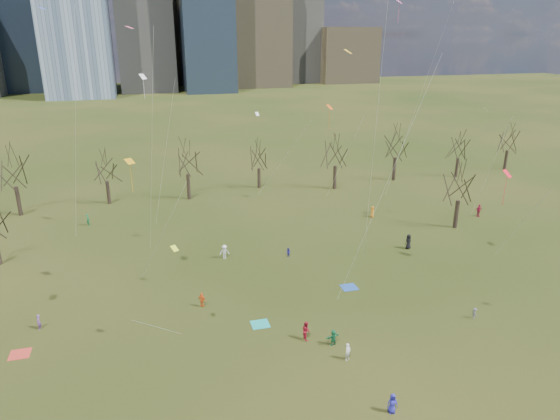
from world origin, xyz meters
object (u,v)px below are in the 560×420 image
object	(u,v)px
blanket_crimson	(20,354)
person_0	(392,404)
person_1	(348,352)
blanket_navy	(349,287)
blanket_teal	(260,324)
person_4	(202,300)
person_2	(306,330)

from	to	relation	value
blanket_crimson	person_0	world-z (taller)	person_0
person_1	blanket_navy	bearing A→B (deg)	34.48
blanket_teal	person_4	xyz separation A→B (m)	(-4.58, 4.45, 0.73)
person_2	person_1	bearing A→B (deg)	-151.60
person_2	person_4	bearing A→B (deg)	41.31
person_0	person_2	bearing A→B (deg)	116.46
person_0	person_4	xyz separation A→B (m)	(-10.69, 17.56, -0.01)
blanket_teal	person_1	xyz separation A→B (m)	(5.51, -6.84, 0.72)
blanket_navy	person_2	world-z (taller)	person_2
blanket_teal	person_4	size ratio (longest dim) A/B	1.08
blanket_crimson	person_0	distance (m)	29.46
blanket_navy	person_2	size ratio (longest dim) A/B	0.96
person_1	person_2	size ratio (longest dim) A/B	0.88
blanket_navy	person_4	size ratio (longest dim) A/B	1.08
person_0	person_2	world-z (taller)	person_2
person_4	person_0	bearing A→B (deg)	163.51
person_2	person_4	distance (m)	10.96
blanket_crimson	person_1	size ratio (longest dim) A/B	1.09
person_1	person_4	size ratio (longest dim) A/B	0.99
person_0	blanket_navy	bearing A→B (deg)	86.38
blanket_crimson	person_4	xyz separation A→B (m)	(15.19, 3.50, 0.73)
blanket_navy	person_1	xyz separation A→B (m)	(-4.86, -11.09, 0.72)
blanket_teal	person_2	distance (m)	4.65
person_0	blanket_teal	bearing A→B (deg)	125.14
blanket_navy	person_0	world-z (taller)	person_0
person_4	blanket_navy	bearing A→B (deg)	-138.57
blanket_teal	blanket_navy	world-z (taller)	same
blanket_navy	person_0	xyz separation A→B (m)	(-4.26, -17.37, 0.73)
blanket_crimson	person_1	distance (m)	26.46
person_0	person_1	size ratio (longest dim) A/B	1.02
blanket_teal	person_4	world-z (taller)	person_4
person_2	blanket_teal	bearing A→B (deg)	40.72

